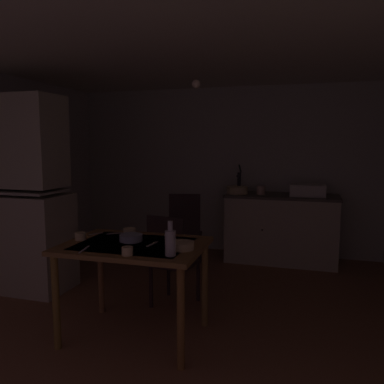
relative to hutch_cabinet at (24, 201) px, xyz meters
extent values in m
plane|color=#926646|center=(1.70, 0.04, -0.97)|extent=(5.35, 5.35, 0.00)
cube|color=beige|center=(1.70, 2.16, 0.21)|extent=(4.45, 0.10, 2.36)
cube|color=silver|center=(1.70, 0.04, 1.44)|extent=(4.45, 4.25, 0.10)
cube|color=beige|center=(0.00, 0.00, -0.45)|extent=(0.92, 0.56, 1.03)
cube|color=beige|center=(0.00, 0.00, 0.62)|extent=(0.85, 0.48, 0.95)
cube|color=beige|center=(0.00, -0.03, 0.11)|extent=(0.83, 0.50, 0.02)
cube|color=beige|center=(2.56, 1.79, -0.53)|extent=(1.43, 0.60, 0.86)
cube|color=#57564B|center=(2.56, 1.79, -0.09)|extent=(1.46, 0.63, 0.03)
sphere|color=#2D2823|center=(2.35, 1.48, -0.49)|extent=(0.02, 0.02, 0.02)
cube|color=silver|center=(2.88, 1.79, 0.00)|extent=(0.44, 0.34, 0.15)
cube|color=black|center=(2.88, 1.79, 0.08)|extent=(0.38, 0.28, 0.01)
cylinder|color=#232328|center=(1.98, 1.84, 0.07)|extent=(0.05, 0.05, 0.28)
cylinder|color=#232328|center=(1.98, 1.77, 0.17)|extent=(0.03, 0.12, 0.03)
cylinder|color=#193024|center=(1.98, 1.90, 0.26)|extent=(0.02, 0.16, 0.12)
cylinder|color=beige|center=(1.97, 1.74, -0.02)|extent=(0.28, 0.28, 0.10)
cylinder|color=beige|center=(2.29, 1.76, -0.01)|extent=(0.11, 0.11, 0.11)
cube|color=brown|center=(1.57, -0.65, -0.20)|extent=(1.12, 0.82, 0.04)
cube|color=white|center=(1.57, -0.65, -0.19)|extent=(0.88, 0.64, 0.00)
cylinder|color=olive|center=(1.08, -1.00, -0.59)|extent=(0.06, 0.06, 0.74)
cylinder|color=brown|center=(2.07, -0.98, -0.59)|extent=(0.06, 0.06, 0.74)
cylinder|color=brown|center=(1.07, -0.31, -0.59)|extent=(0.06, 0.06, 0.74)
cylinder|color=olive|center=(2.06, -0.30, -0.59)|extent=(0.06, 0.06, 0.74)
cube|color=#311F21|center=(1.67, 0.06, -0.54)|extent=(0.46, 0.46, 0.03)
cube|color=#2D2322|center=(1.64, -0.13, -0.30)|extent=(0.38, 0.09, 0.47)
cylinder|color=#311F21|center=(1.86, 0.20, -0.76)|extent=(0.04, 0.04, 0.41)
cylinder|color=#311F21|center=(1.53, 0.25, -0.76)|extent=(0.04, 0.04, 0.41)
cylinder|color=#311F21|center=(1.81, -0.14, -0.76)|extent=(0.04, 0.04, 0.41)
cylinder|color=#311F21|center=(1.47, -0.08, -0.76)|extent=(0.04, 0.04, 0.41)
cube|color=#2C1E23|center=(1.42, 1.19, -0.55)|extent=(0.48, 0.48, 0.03)
cube|color=#2B2021|center=(1.47, 1.01, -0.27)|extent=(0.38, 0.11, 0.54)
cylinder|color=#2C1E23|center=(1.55, 1.39, -0.77)|extent=(0.04, 0.04, 0.40)
cylinder|color=#2C1E23|center=(1.22, 1.32, -0.77)|extent=(0.04, 0.04, 0.40)
cylinder|color=#2C1E23|center=(1.63, 1.06, -0.77)|extent=(0.04, 0.04, 0.40)
cylinder|color=#2C1E23|center=(1.30, 0.98, -0.77)|extent=(0.04, 0.04, 0.40)
cylinder|color=beige|center=(1.41, -0.39, -0.16)|extent=(0.11, 0.11, 0.06)
cylinder|color=beige|center=(1.99, -0.70, -0.16)|extent=(0.18, 0.18, 0.06)
cylinder|color=#9EB2C6|center=(1.51, -0.58, -0.16)|extent=(0.19, 0.19, 0.05)
cylinder|color=beige|center=(1.66, -0.96, -0.16)|extent=(0.08, 0.08, 0.06)
cylinder|color=beige|center=(1.09, -0.66, -0.16)|extent=(0.09, 0.09, 0.06)
cylinder|color=#B7BCC1|center=(1.96, -0.88, -0.10)|extent=(0.08, 0.08, 0.18)
cylinder|color=#B7BCC1|center=(1.96, -0.88, 0.03)|extent=(0.04, 0.04, 0.07)
cube|color=silver|center=(1.29, -0.92, -0.18)|extent=(0.06, 0.20, 0.00)
cube|color=beige|center=(1.11, -0.44, -0.18)|extent=(0.09, 0.11, 0.00)
cube|color=beige|center=(1.72, -0.63, -0.18)|extent=(0.04, 0.16, 0.00)
cube|color=beige|center=(1.26, -0.38, -0.18)|extent=(0.11, 0.11, 0.00)
sphere|color=#F9EFCC|center=(1.88, 0.05, 1.14)|extent=(0.08, 0.08, 0.08)
camera|label=1|loc=(2.88, -3.41, 0.61)|focal=36.41mm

